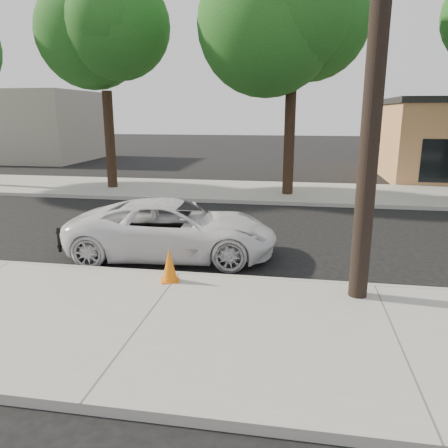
{
  "coord_description": "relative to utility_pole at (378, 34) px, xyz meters",
  "views": [
    {
      "loc": [
        2.41,
        -10.59,
        3.46
      ],
      "look_at": [
        0.79,
        -1.09,
        1.0
      ],
      "focal_mm": 35.0,
      "sensor_mm": 36.0,
      "label": 1
    }
  ],
  "objects": [
    {
      "name": "ground",
      "position": [
        -3.6,
        2.7,
        -4.7
      ],
      "size": [
        120.0,
        120.0,
        0.0
      ],
      "primitive_type": "plane",
      "color": "black",
      "rests_on": "ground"
    },
    {
      "name": "near_sidewalk",
      "position": [
        -3.6,
        -1.6,
        -4.62
      ],
      "size": [
        90.0,
        4.4,
        0.15
      ],
      "primitive_type": "cube",
      "color": "gray",
      "rests_on": "ground"
    },
    {
      "name": "far_sidewalk",
      "position": [
        -3.6,
        11.2,
        -4.62
      ],
      "size": [
        90.0,
        5.0,
        0.15
      ],
      "primitive_type": "cube",
      "color": "gray",
      "rests_on": "ground"
    },
    {
      "name": "curb_near",
      "position": [
        -3.6,
        0.6,
        -4.62
      ],
      "size": [
        90.0,
        0.12,
        0.16
      ],
      "primitive_type": "cube",
      "color": "#9E9B93",
      "rests_on": "ground"
    },
    {
      "name": "building_far",
      "position": [
        -23.6,
        22.7,
        -2.2
      ],
      "size": [
        14.0,
        8.0,
        5.0
      ],
      "primitive_type": "cube",
      "color": "gray",
      "rests_on": "ground"
    },
    {
      "name": "utility_pole",
      "position": [
        0.0,
        0.0,
        0.0
      ],
      "size": [
        1.4,
        0.34,
        9.0
      ],
      "color": "black",
      "rests_on": "near_sidewalk"
    },
    {
      "name": "tree_b",
      "position": [
        -9.41,
        10.76,
        1.45
      ],
      "size": [
        4.34,
        4.2,
        8.45
      ],
      "color": "black",
      "rests_on": "far_sidewalk"
    },
    {
      "name": "tree_c",
      "position": [
        -1.38,
        10.34,
        2.21
      ],
      "size": [
        4.96,
        4.8,
        9.55
      ],
      "color": "black",
      "rests_on": "far_sidewalk"
    },
    {
      "name": "police_cruiser",
      "position": [
        -4.14,
        2.08,
        -4.0
      ],
      "size": [
        5.24,
        2.78,
        1.4
      ],
      "primitive_type": "imported",
      "rotation": [
        0.0,
        0.0,
        1.66
      ],
      "color": "silver",
      "rests_on": "ground"
    },
    {
      "name": "traffic_cone",
      "position": [
        -3.67,
        0.12,
        -4.21
      ],
      "size": [
        0.46,
        0.46,
        0.69
      ],
      "rotation": [
        0.0,
        0.0,
        0.36
      ],
      "color": "orange",
      "rests_on": "near_sidewalk"
    }
  ]
}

